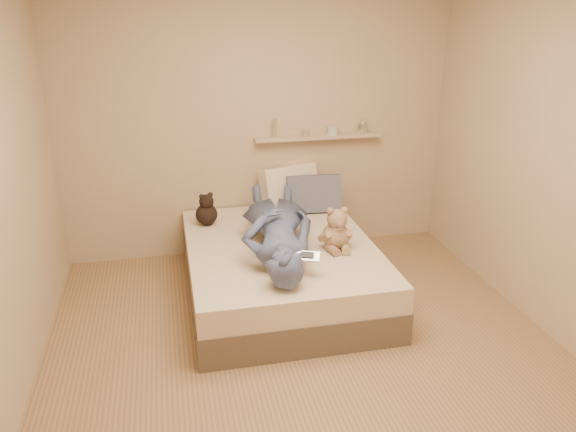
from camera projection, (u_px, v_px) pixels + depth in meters
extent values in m
plane|color=#92744C|center=(308.00, 357.00, 3.86)|extent=(3.80, 3.80, 0.00)
plane|color=tan|center=(258.00, 117.00, 5.12)|extent=(3.60, 0.00, 3.60)
plane|color=tan|center=(474.00, 361.00, 1.66)|extent=(3.60, 0.00, 3.60)
plane|color=tan|center=(571.00, 160.00, 3.75)|extent=(0.00, 3.80, 3.80)
cube|color=brown|center=(281.00, 280.00, 4.66)|extent=(1.50, 1.90, 0.25)
cube|color=beige|center=(281.00, 255.00, 4.58)|extent=(1.48, 1.88, 0.20)
cube|color=silver|center=(307.00, 256.00, 3.96)|extent=(0.19, 0.14, 0.06)
cube|color=black|center=(307.00, 255.00, 3.95)|extent=(0.10, 0.08, 0.03)
sphere|color=#9B8255|center=(336.00, 236.00, 4.43)|extent=(0.22, 0.22, 0.22)
sphere|color=#9D8056|center=(337.00, 219.00, 4.36)|extent=(0.16, 0.16, 0.16)
sphere|color=#8F664E|center=(330.00, 211.00, 4.33)|extent=(0.06, 0.06, 0.06)
sphere|color=#90774F|center=(344.00, 210.00, 4.35)|extent=(0.06, 0.06, 0.06)
sphere|color=#836048|center=(340.00, 224.00, 4.30)|extent=(0.07, 0.07, 0.07)
cylinder|color=#A47D57|center=(325.00, 236.00, 4.38)|extent=(0.10, 0.15, 0.12)
cylinder|color=#9A6D52|center=(349.00, 234.00, 4.42)|extent=(0.10, 0.15, 0.12)
cylinder|color=#8E694B|center=(333.00, 250.00, 4.36)|extent=(0.09, 0.15, 0.07)
cylinder|color=#9E8554|center=(345.00, 249.00, 4.38)|extent=(0.09, 0.15, 0.07)
cylinder|color=beige|center=(337.00, 227.00, 4.39)|extent=(0.11, 0.11, 0.02)
sphere|color=black|center=(207.00, 214.00, 4.91)|extent=(0.19, 0.19, 0.19)
sphere|color=black|center=(206.00, 202.00, 4.85)|extent=(0.13, 0.13, 0.13)
sphere|color=black|center=(202.00, 197.00, 4.81)|extent=(0.05, 0.05, 0.05)
sphere|color=black|center=(210.00, 195.00, 4.86)|extent=(0.05, 0.05, 0.05)
cube|color=beige|center=(290.00, 187.00, 5.28)|extent=(0.60, 0.43, 0.43)
cube|color=slate|center=(314.00, 194.00, 5.20)|extent=(0.52, 0.25, 0.36)
imported|color=slate|center=(277.00, 227.00, 4.39)|extent=(0.76, 1.60, 0.37)
cube|color=tan|center=(318.00, 137.00, 5.25)|extent=(1.20, 0.12, 0.03)
cylinder|color=silver|center=(275.00, 128.00, 5.13)|extent=(0.03, 0.03, 0.18)
cylinder|color=#A49D8D|center=(306.00, 133.00, 5.21)|extent=(0.06, 0.06, 0.05)
cylinder|color=silver|center=(333.00, 131.00, 5.26)|extent=(0.10, 0.10, 0.08)
imported|color=silver|center=(363.00, 126.00, 5.31)|extent=(0.09, 0.09, 0.14)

